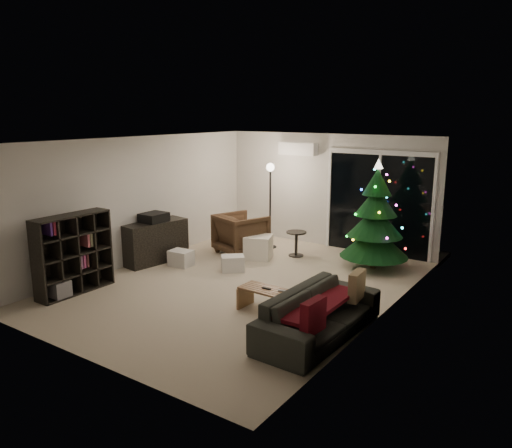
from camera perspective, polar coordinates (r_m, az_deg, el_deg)
The scene contains 18 objects.
room at distance 9.50m, azimuth 5.84°, elevation 0.84°, with size 6.50×7.51×2.60m.
bookshelf at distance 8.92m, azimuth -20.76°, elevation -3.06°, with size 0.34×1.33×1.33m, color #2D2922, non-canonical shape.
media_cabinet at distance 10.20m, azimuth -11.48°, elevation -2.01°, with size 0.50×1.32×0.83m, color #2D2922.
stereo at distance 10.08m, azimuth -11.60°, elevation 0.75°, with size 0.42×0.50×0.18m, color black.
armchair at distance 10.60m, azimuth -1.73°, elevation -1.11°, with size 0.92×0.94×0.86m, color #513426.
ottoman at distance 10.29m, azimuth 0.27°, elevation -2.64°, with size 0.53×0.53×0.48m, color white.
cardboard_box_a at distance 9.91m, azimuth -8.57°, elevation -3.88°, with size 0.43×0.33×0.31m, color silver.
cardboard_box_b at distance 9.50m, azimuth -2.68°, elevation -4.51°, with size 0.42×0.32×0.30m, color silver.
side_table at distance 10.47m, azimuth 4.62°, elevation -2.26°, with size 0.42×0.42×0.52m, color #2D2922.
floor_lamp at distance 10.96m, azimuth 1.63°, elevation 1.93°, with size 0.29×0.29×1.82m, color black.
sofa at distance 6.84m, azimuth 7.23°, elevation -10.14°, with size 2.15×0.84×0.63m, color black.
sofa_throw at distance 6.83m, azimuth 6.51°, elevation -8.88°, with size 0.67×1.55×0.05m, color #570E1E.
cushion_a at distance 7.21m, azimuth 11.46°, elevation -6.93°, with size 0.12×0.41×0.41m, color #967F5B.
cushion_b at distance 6.11m, azimuth 6.57°, elevation -10.43°, with size 0.12×0.41×0.41m, color #570E1E.
coffee_table at distance 7.53m, azimuth 2.15°, elevation -8.95°, with size 1.14×0.40×0.36m, color olive, non-canonical shape.
remote_a at distance 7.54m, azimuth 1.19°, elevation -7.37°, with size 0.14×0.04×0.02m, color black.
remote_b at distance 7.46m, azimuth 3.03°, elevation -7.63°, with size 0.13×0.04×0.02m, color slate.
christmas_tree at distance 9.72m, azimuth 13.52°, elevation 1.03°, with size 1.31×1.31×2.11m, color #0F4014.
Camera 1 is at (4.88, -6.69, 2.96)m, focal length 35.00 mm.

